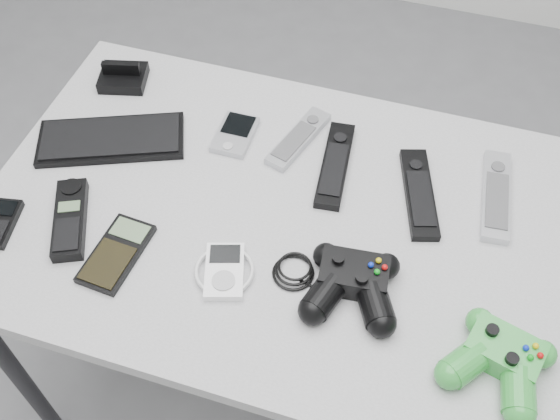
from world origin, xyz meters
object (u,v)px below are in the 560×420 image
(calculator, at_px, (116,253))
(controller_green, at_px, (501,359))
(mp3_player, at_px, (224,271))
(pda, at_px, (235,134))
(desk, at_px, (283,236))
(remote_silver_a, at_px, (298,138))
(remote_silver_b, at_px, (496,195))
(mobile_phone, at_px, (1,223))
(remote_black_a, at_px, (335,164))
(pda_keyboard, at_px, (111,139))
(remote_black_b, at_px, (419,193))
(controller_black, at_px, (353,282))
(cordless_handset, at_px, (70,219))

(calculator, relative_size, controller_green, 0.91)
(mp3_player, bearing_deg, pda, 89.08)
(desk, bearing_deg, remote_silver_a, 98.07)
(desk, xyz_separation_m, pda, (-0.15, 0.16, 0.07))
(remote_silver_b, distance_m, controller_green, 0.34)
(mobile_phone, bearing_deg, remote_black_a, 19.56)
(remote_silver_b, bearing_deg, pda, 174.84)
(remote_silver_a, height_order, remote_black_a, remote_black_a)
(mp3_player, relative_size, controller_green, 0.65)
(pda_keyboard, distance_m, remote_black_b, 0.62)
(remote_black_b, height_order, mobile_phone, remote_black_b)
(mobile_phone, xyz_separation_m, mp3_player, (0.42, 0.03, 0.00))
(calculator, distance_m, controller_black, 0.41)
(desk, bearing_deg, mp3_player, -111.11)
(cordless_handset, xyz_separation_m, controller_black, (0.52, 0.01, 0.01))
(pda, distance_m, mp3_player, 0.33)
(mobile_phone, xyz_separation_m, controller_green, (0.89, -0.01, 0.02))
(remote_black_a, relative_size, remote_silver_b, 1.00)
(mobile_phone, relative_size, controller_black, 0.38)
(remote_black_a, bearing_deg, controller_black, -75.43)
(controller_black, distance_m, controller_green, 0.26)
(desk, height_order, pda_keyboard, pda_keyboard)
(pda_keyboard, relative_size, mobile_phone, 2.76)
(calculator, height_order, mp3_player, mp3_player)
(mp3_player, bearing_deg, controller_black, -8.89)
(remote_silver_b, bearing_deg, remote_black_b, -169.47)
(pda_keyboard, distance_m, cordless_handset, 0.21)
(remote_silver_a, bearing_deg, controller_green, -24.23)
(pda, relative_size, mp3_player, 1.01)
(controller_black, relative_size, controller_green, 1.62)
(desk, relative_size, pda, 10.07)
(remote_silver_a, bearing_deg, remote_black_a, -11.72)
(remote_silver_a, xyz_separation_m, controller_black, (0.18, -0.31, 0.02))
(calculator, height_order, controller_green, controller_green)
(desk, relative_size, controller_green, 6.62)
(controller_black, height_order, controller_green, same)
(remote_black_a, relative_size, mp3_player, 1.96)
(remote_black_a, height_order, remote_silver_b, same)
(cordless_handset, bearing_deg, controller_green, -28.44)
(mobile_phone, distance_m, mp3_player, 0.42)
(controller_green, bearing_deg, remote_black_a, 152.14)
(remote_silver_b, xyz_separation_m, controller_black, (-0.21, -0.27, 0.02))
(mobile_phone, bearing_deg, controller_black, -5.63)
(calculator, distance_m, mp3_player, 0.19)
(mobile_phone, distance_m, calculator, 0.23)
(pda_keyboard, xyz_separation_m, remote_silver_a, (0.36, 0.11, 0.00))
(pda, relative_size, remote_black_b, 0.52)
(pda, bearing_deg, calculator, -107.13)
(desk, bearing_deg, remote_silver_b, 23.05)
(mobile_phone, height_order, calculator, mobile_phone)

